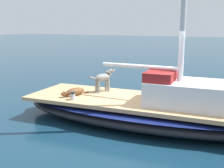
% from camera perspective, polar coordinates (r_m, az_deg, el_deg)
% --- Properties ---
extents(ground_plane, '(120.00, 120.00, 0.00)m').
position_cam_1_polar(ground_plane, '(7.79, 6.65, -7.97)').
color(ground_plane, '#143347').
extents(sailboat_main, '(3.00, 7.39, 0.66)m').
position_cam_1_polar(sailboat_main, '(7.69, 6.71, -5.62)').
color(sailboat_main, black).
rests_on(sailboat_main, ground).
extents(cabin_house, '(1.55, 2.31, 0.84)m').
position_cam_1_polar(cabin_house, '(7.30, 15.30, -1.46)').
color(cabin_house, silver).
rests_on(cabin_house, sailboat_main).
extents(dog_brown, '(0.91, 0.47, 0.22)m').
position_cam_1_polar(dog_brown, '(8.08, -7.72, -1.60)').
color(dog_brown, brown).
rests_on(dog_brown, sailboat_main).
extents(dog_grey, '(0.88, 0.48, 0.70)m').
position_cam_1_polar(dog_grey, '(8.41, -1.72, 1.24)').
color(dog_grey, gray).
rests_on(dog_grey, sailboat_main).
extents(deck_winch, '(0.16, 0.16, 0.21)m').
position_cam_1_polar(deck_winch, '(7.63, -8.02, -2.48)').
color(deck_winch, '#B7B7BC').
rests_on(deck_winch, sailboat_main).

